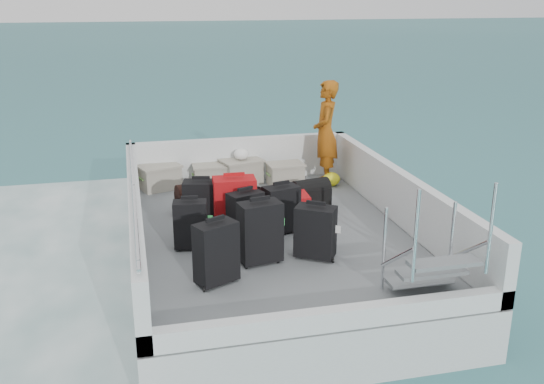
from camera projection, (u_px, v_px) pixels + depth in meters
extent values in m
plane|color=#19515A|center=(274.00, 276.00, 8.02)|extent=(160.00, 160.00, 0.00)
cube|color=silver|center=(274.00, 255.00, 7.93)|extent=(3.60, 5.00, 0.60)
cube|color=slate|center=(274.00, 233.00, 7.83)|extent=(3.30, 4.70, 0.02)
cube|color=silver|center=(136.00, 218.00, 7.33)|extent=(0.14, 5.00, 0.70)
cube|color=silver|center=(400.00, 197.00, 8.10)|extent=(0.14, 5.00, 0.70)
cube|color=silver|center=(239.00, 159.00, 9.96)|extent=(3.60, 0.14, 0.70)
cube|color=silver|center=(336.00, 318.00, 5.55)|extent=(3.60, 0.14, 0.20)
cylinder|color=silver|center=(133.00, 186.00, 7.21)|extent=(0.04, 4.80, 0.04)
cube|color=black|center=(216.00, 254.00, 6.34)|extent=(0.50, 0.41, 0.68)
cube|color=black|center=(191.00, 225.00, 7.24)|extent=(0.43, 0.28, 0.60)
cube|color=black|center=(202.00, 206.00, 7.80)|extent=(0.51, 0.37, 0.66)
cube|color=black|center=(260.00, 233.00, 6.84)|extent=(0.52, 0.36, 0.72)
cube|color=black|center=(246.00, 217.00, 7.48)|extent=(0.48, 0.39, 0.62)
cube|color=#B40D16|center=(235.00, 206.00, 7.70)|extent=(0.55, 0.35, 0.73)
cube|color=black|center=(315.00, 233.00, 6.98)|extent=(0.52, 0.47, 0.62)
cube|color=black|center=(281.00, 210.00, 7.72)|extent=(0.49, 0.35, 0.62)
cube|color=#B40D16|center=(276.00, 205.00, 8.32)|extent=(0.87, 0.59, 0.33)
cube|color=#AAA594|center=(160.00, 178.00, 9.51)|extent=(0.68, 0.57, 0.35)
cube|color=#AAA594|center=(210.00, 176.00, 9.70)|extent=(0.53, 0.37, 0.32)
cube|color=#AAA594|center=(241.00, 172.00, 9.80)|extent=(0.69, 0.56, 0.36)
cube|color=#AAA594|center=(285.00, 175.00, 9.73)|extent=(0.56, 0.40, 0.32)
ellipsoid|color=yellow|center=(331.00, 179.00, 9.69)|extent=(0.28, 0.26, 0.22)
ellipsoid|color=white|center=(241.00, 156.00, 9.72)|extent=(0.24, 0.24, 0.18)
imported|color=orange|center=(326.00, 133.00, 9.61)|extent=(0.56, 0.70, 1.66)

